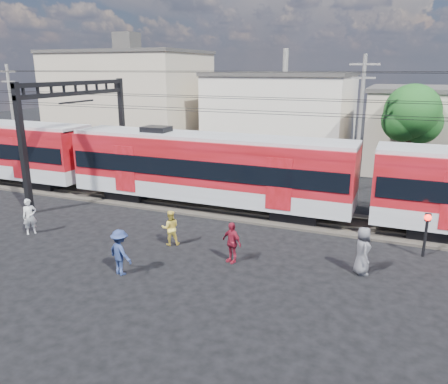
{
  "coord_description": "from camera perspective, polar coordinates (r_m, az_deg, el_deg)",
  "views": [
    {
      "loc": [
        8.49,
        -13.59,
        7.68
      ],
      "look_at": [
        0.9,
        5.0,
        1.96
      ],
      "focal_mm": 35.0,
      "sensor_mm": 36.0,
      "label": 1
    }
  ],
  "objects": [
    {
      "name": "building_west",
      "position": [
        45.52,
        -12.16,
        11.74
      ],
      "size": [
        14.28,
        10.2,
        9.3
      ],
      "color": "tan",
      "rests_on": "ground"
    },
    {
      "name": "rail_far",
      "position": [
        25.05,
        1.34,
        -1.53
      ],
      "size": [
        70.0,
        0.12,
        0.12
      ],
      "primitive_type": "cube",
      "color": "#59544C",
      "rests_on": "track_bed"
    },
    {
      "name": "utility_pole_west",
      "position": [
        41.26,
        -25.94,
        9.6
      ],
      "size": [
        1.8,
        0.24,
        8.0
      ],
      "color": "slate",
      "rests_on": "ground"
    },
    {
      "name": "building_midwest",
      "position": [
        42.12,
        7.81,
        10.27
      ],
      "size": [
        12.24,
        12.24,
        7.3
      ],
      "color": "beige",
      "rests_on": "ground"
    },
    {
      "name": "catenary",
      "position": [
        27.69,
        -16.42,
        9.99
      ],
      "size": [
        70.0,
        9.3,
        7.52
      ],
      "color": "black",
      "rests_on": "ground"
    },
    {
      "name": "track_bed",
      "position": [
        24.42,
        0.71,
        -2.28
      ],
      "size": [
        70.0,
        3.4,
        0.12
      ],
      "primitive_type": "cube",
      "color": "#2D2823",
      "rests_on": "ground"
    },
    {
      "name": "pedestrian_d",
      "position": [
        17.84,
        1.0,
        -6.59
      ],
      "size": [
        1.09,
        0.79,
        1.71
      ],
      "primitive_type": "imported",
      "rotation": [
        0.0,
        0.0,
        -0.42
      ],
      "color": "maroon",
      "rests_on": "ground"
    },
    {
      "name": "rail_near",
      "position": [
        23.72,
        0.05,
        -2.53
      ],
      "size": [
        70.0,
        0.12,
        0.12
      ],
      "primitive_type": "cube",
      "color": "#59544C",
      "rests_on": "track_bed"
    },
    {
      "name": "crossing_signal",
      "position": [
        19.99,
        24.95,
        -4.15
      ],
      "size": [
        0.28,
        0.28,
        1.93
      ],
      "color": "black",
      "rests_on": "ground"
    },
    {
      "name": "pedestrian_c",
      "position": [
        17.26,
        -13.4,
        -7.67
      ],
      "size": [
        1.33,
        1.02,
        1.81
      ],
      "primitive_type": "imported",
      "rotation": [
        0.0,
        0.0,
        2.8
      ],
      "color": "navy",
      "rests_on": "ground"
    },
    {
      "name": "pedestrian_e",
      "position": [
        17.64,
        17.65,
        -7.32
      ],
      "size": [
        0.87,
        1.08,
        1.9
      ],
      "primitive_type": "imported",
      "rotation": [
        0.0,
        0.0,
        1.9
      ],
      "color": "#535257",
      "rests_on": "ground"
    },
    {
      "name": "commuter_train",
      "position": [
        24.21,
        -1.68,
        3.3
      ],
      "size": [
        50.3,
        3.08,
        4.17
      ],
      "color": "black",
      "rests_on": "ground"
    },
    {
      "name": "tree_near",
      "position": [
        31.84,
        23.67,
        9.14
      ],
      "size": [
        3.82,
        3.64,
        6.72
      ],
      "color": "#382619",
      "rests_on": "ground"
    },
    {
      "name": "pedestrian_a",
      "position": [
        22.78,
        -24.04,
        -2.94
      ],
      "size": [
        0.7,
        0.75,
        1.73
      ],
      "primitive_type": "imported",
      "rotation": [
        0.0,
        0.0,
        0.96
      ],
      "color": "silver",
      "rests_on": "ground"
    },
    {
      "name": "pedestrian_b",
      "position": [
        19.69,
        -7.02,
        -4.66
      ],
      "size": [
        0.99,
        0.93,
        1.61
      ],
      "primitive_type": "imported",
      "rotation": [
        0.0,
        0.0,
        3.69
      ],
      "color": "gold",
      "rests_on": "ground"
    },
    {
      "name": "utility_pole_mid",
      "position": [
        28.87,
        17.34,
        8.93
      ],
      "size": [
        1.8,
        0.24,
        8.5
      ],
      "color": "slate",
      "rests_on": "ground"
    },
    {
      "name": "ground",
      "position": [
        17.77,
        -8.94,
        -9.91
      ],
      "size": [
        120.0,
        120.0,
        0.0
      ],
      "primitive_type": "plane",
      "color": "black",
      "rests_on": "ground"
    }
  ]
}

